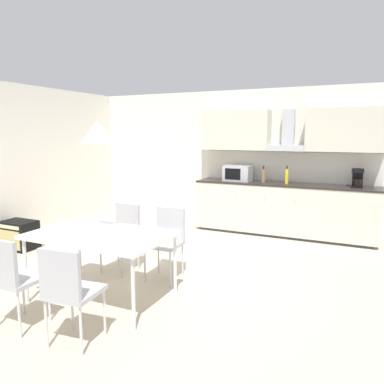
{
  "coord_description": "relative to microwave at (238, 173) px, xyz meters",
  "views": [
    {
      "loc": [
        2.42,
        -3.81,
        1.77
      ],
      "look_at": [
        0.32,
        0.67,
        1.0
      ],
      "focal_mm": 35.0,
      "sensor_mm": 36.0,
      "label": 1
    }
  ],
  "objects": [
    {
      "name": "ground_plane",
      "position": [
        -0.29,
        -2.69,
        -1.07
      ],
      "size": [
        8.26,
        8.97,
        0.02
      ],
      "primitive_type": "cube",
      "color": "beige"
    },
    {
      "name": "wall_back",
      "position": [
        -0.29,
        0.35,
        0.23
      ],
      "size": [
        6.61,
        0.1,
        2.58
      ],
      "primitive_type": "cube",
      "color": "silver",
      "rests_on": "ground_plane"
    },
    {
      "name": "kitchen_counter",
      "position": [
        0.84,
        0.0,
        -0.6
      ],
      "size": [
        3.1,
        0.62,
        0.92
      ],
      "color": "#333333",
      "rests_on": "ground_plane"
    },
    {
      "name": "backsplash_tile",
      "position": [
        0.84,
        0.29,
        0.13
      ],
      "size": [
        3.08,
        0.02,
        0.53
      ],
      "primitive_type": "cube",
      "color": "silver",
      "rests_on": "kitchen_counter"
    },
    {
      "name": "upper_wall_cabinets",
      "position": [
        0.84,
        0.13,
        0.77
      ],
      "size": [
        3.08,
        0.4,
        0.72
      ],
      "color": "beige"
    },
    {
      "name": "microwave",
      "position": [
        0.0,
        0.0,
        0.0
      ],
      "size": [
        0.48,
        0.35,
        0.28
      ],
      "color": "#ADADB2",
      "rests_on": "kitchen_counter"
    },
    {
      "name": "coffee_maker",
      "position": [
        2.0,
        0.03,
        0.01
      ],
      "size": [
        0.18,
        0.19,
        0.3
      ],
      "color": "black",
      "rests_on": "kitchen_counter"
    },
    {
      "name": "bottle_yellow",
      "position": [
        0.89,
        -0.04,
        -0.01
      ],
      "size": [
        0.06,
        0.06,
        0.31
      ],
      "color": "yellow",
      "rests_on": "kitchen_counter"
    },
    {
      "name": "bottle_brown",
      "position": [
        0.48,
        -0.02,
        -0.02
      ],
      "size": [
        0.07,
        0.07,
        0.29
      ],
      "color": "brown",
      "rests_on": "kitchen_counter"
    },
    {
      "name": "dining_table",
      "position": [
        -0.37,
        -3.45,
        -0.37
      ],
      "size": [
        1.46,
        0.93,
        0.74
      ],
      "color": "white",
      "rests_on": "ground_plane"
    },
    {
      "name": "chair_far_left",
      "position": [
        -0.69,
        -2.61,
        -0.53
      ],
      "size": [
        0.43,
        0.43,
        0.87
      ],
      "color": "#B2B2B7",
      "rests_on": "ground_plane"
    },
    {
      "name": "chair_near_right",
      "position": [
        -0.03,
        -4.3,
        -0.53
      ],
      "size": [
        0.44,
        0.44,
        0.87
      ],
      "color": "#B2B2B7",
      "rests_on": "ground_plane"
    },
    {
      "name": "chair_near_left",
      "position": [
        -0.7,
        -4.3,
        -0.53
      ],
      "size": [
        0.4,
        0.4,
        0.87
      ],
      "color": "#B2B2B7",
      "rests_on": "ground_plane"
    },
    {
      "name": "chair_far_right",
      "position": [
        -0.04,
        -2.61,
        -0.53
      ],
      "size": [
        0.41,
        0.41,
        0.87
      ],
      "color": "#B2B2B7",
      "rests_on": "ground_plane"
    },
    {
      "name": "guitar_amp",
      "position": [
        -2.69,
        -2.55,
        -0.84
      ],
      "size": [
        0.52,
        0.37,
        0.44
      ],
      "color": "black",
      "rests_on": "ground_plane"
    },
    {
      "name": "pendant_lamp",
      "position": [
        -0.37,
        -3.45,
        0.73
      ],
      "size": [
        0.32,
        0.32,
        0.22
      ],
      "primitive_type": "cone",
      "color": "silver"
    }
  ]
}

